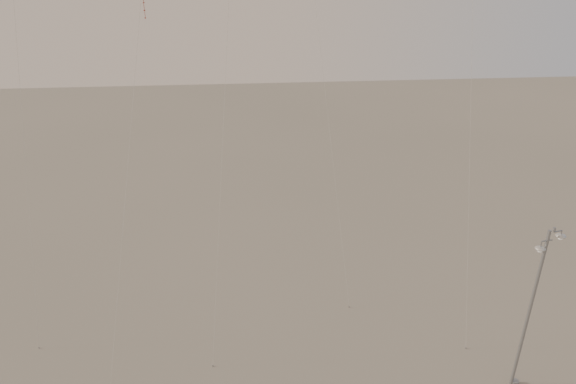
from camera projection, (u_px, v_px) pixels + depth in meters
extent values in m
cylinder|color=gray|center=(515.00, 383.00, 31.43)|extent=(0.44, 0.44, 0.30)
cylinder|color=gray|center=(529.00, 313.00, 29.58)|extent=(0.63, 0.18, 9.71)
cylinder|color=gray|center=(554.00, 229.00, 27.69)|extent=(0.14, 0.14, 0.18)
cylinder|color=gray|center=(558.00, 231.00, 27.82)|extent=(0.50, 0.18, 0.07)
cylinder|color=gray|center=(561.00, 233.00, 27.95)|extent=(0.06, 0.06, 0.30)
ellipsoid|color=beige|center=(561.00, 236.00, 28.01)|extent=(0.52, 0.52, 0.18)
cylinder|color=gray|center=(547.00, 241.00, 27.86)|extent=(0.60, 0.15, 0.07)
cylinder|color=gray|center=(541.00, 245.00, 27.87)|extent=(0.06, 0.06, 0.40)
ellipsoid|color=beige|center=(540.00, 248.00, 27.95)|extent=(0.52, 0.52, 0.18)
cylinder|color=beige|center=(21.00, 103.00, 30.82)|extent=(1.68, 4.72, 29.32)
cylinder|color=gray|center=(39.00, 348.00, 34.37)|extent=(0.06, 0.06, 0.10)
cylinder|color=beige|center=(222.00, 160.00, 31.03)|extent=(2.11, 5.90, 23.45)
cylinder|color=gray|center=(213.00, 366.00, 32.86)|extent=(0.06, 0.06, 0.10)
cylinder|color=gray|center=(349.00, 307.00, 38.33)|extent=(0.06, 0.06, 0.10)
cylinder|color=maroon|center=(144.00, 7.00, 29.41)|extent=(0.03, 0.19, 1.21)
cylinder|color=beige|center=(125.00, 207.00, 28.69)|extent=(2.59, 9.09, 20.59)
cylinder|color=beige|center=(470.00, 131.00, 31.03)|extent=(1.21, 4.27, 26.37)
cylinder|color=gray|center=(466.00, 348.00, 34.33)|extent=(0.06, 0.06, 0.10)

